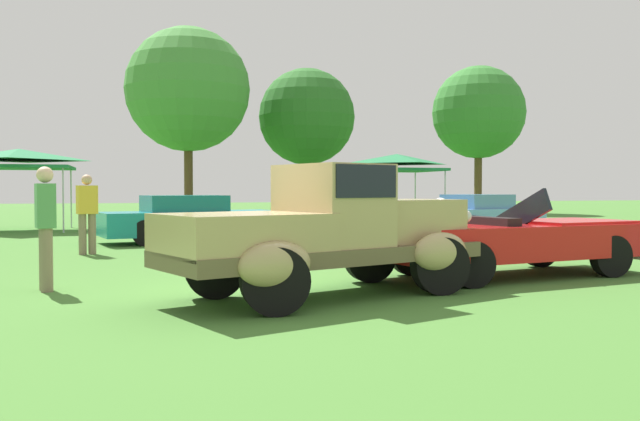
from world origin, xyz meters
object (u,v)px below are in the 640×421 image
(neighbor_convertible, at_px, (515,240))
(spectator_between_cars, at_px, (87,211))
(spectator_far_side, at_px, (45,224))
(canopy_tent_center_field, at_px, (397,162))
(show_car_skyblue, at_px, (481,215))
(show_car_teal, at_px, (190,219))
(canopy_tent_left_field, at_px, (19,157))
(feature_pickup_truck, at_px, (328,230))

(neighbor_convertible, distance_m, spectator_between_cars, 8.78)
(spectator_far_side, relative_size, canopy_tent_center_field, 0.56)
(neighbor_convertible, height_order, show_car_skyblue, neighbor_convertible)
(neighbor_convertible, xyz_separation_m, spectator_far_side, (-7.02, 0.30, 0.33))
(show_car_teal, xyz_separation_m, canopy_tent_left_field, (-5.03, 6.31, 1.82))
(show_car_teal, relative_size, spectator_far_side, 2.85)
(canopy_tent_left_field, height_order, canopy_tent_center_field, same)
(canopy_tent_left_field, xyz_separation_m, canopy_tent_center_field, (13.27, -0.28, -0.00))
(neighbor_convertible, height_order, show_car_teal, neighbor_convertible)
(show_car_skyblue, distance_m, spectator_between_cars, 11.57)
(feature_pickup_truck, height_order, neighbor_convertible, feature_pickup_truck)
(neighbor_convertible, height_order, canopy_tent_center_field, canopy_tent_center_field)
(canopy_tent_center_field, bearing_deg, spectator_far_side, -127.61)
(show_car_skyblue, bearing_deg, neighbor_convertible, -115.95)
(canopy_tent_left_field, bearing_deg, spectator_between_cars, -73.81)
(spectator_between_cars, bearing_deg, canopy_tent_center_field, 39.75)
(show_car_skyblue, height_order, spectator_between_cars, spectator_between_cars)
(show_car_teal, xyz_separation_m, show_car_skyblue, (8.71, 0.48, -0.00))
(feature_pickup_truck, bearing_deg, spectator_between_cars, 116.14)
(feature_pickup_truck, distance_m, neighbor_convertible, 3.69)
(show_car_teal, bearing_deg, feature_pickup_truck, -84.42)
(show_car_teal, height_order, spectator_far_side, spectator_far_side)
(canopy_tent_left_field, bearing_deg, neighbor_convertible, -57.24)
(show_car_skyblue, xyz_separation_m, canopy_tent_center_field, (-0.47, 5.55, 1.82))
(show_car_teal, height_order, canopy_tent_center_field, canopy_tent_center_field)
(feature_pickup_truck, distance_m, show_car_teal, 9.61)
(spectator_far_side, height_order, canopy_tent_left_field, canopy_tent_left_field)
(feature_pickup_truck, distance_m, canopy_tent_center_field, 17.29)
(canopy_tent_center_field, bearing_deg, neighbor_convertible, -104.90)
(spectator_between_cars, xyz_separation_m, canopy_tent_left_field, (-2.65, 9.12, 1.51))
(spectator_between_cars, xyz_separation_m, canopy_tent_center_field, (10.62, 8.83, 1.51))
(neighbor_convertible, distance_m, canopy_tent_left_field, 17.54)
(show_car_skyblue, height_order, spectator_far_side, spectator_far_side)
(feature_pickup_truck, bearing_deg, show_car_skyblue, 52.23)
(spectator_far_side, relative_size, canopy_tent_left_field, 0.51)
(feature_pickup_truck, xyz_separation_m, show_car_teal, (-0.93, 9.56, -0.26))
(feature_pickup_truck, relative_size, neighbor_convertible, 0.96)
(show_car_skyblue, height_order, canopy_tent_center_field, canopy_tent_center_field)
(show_car_teal, bearing_deg, spectator_far_side, -107.95)
(show_car_skyblue, bearing_deg, spectator_between_cars, -163.52)
(canopy_tent_left_field, bearing_deg, canopy_tent_center_field, -1.23)
(feature_pickup_truck, relative_size, show_car_skyblue, 1.05)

